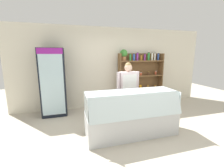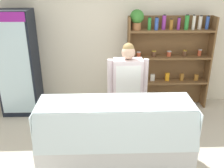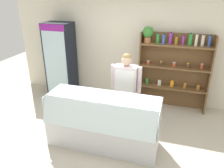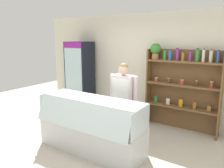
{
  "view_description": "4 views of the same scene",
  "coord_description": "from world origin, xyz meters",
  "px_view_note": "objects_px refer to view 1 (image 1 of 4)",
  "views": [
    {
      "loc": [
        -1.55,
        -2.92,
        1.81
      ],
      "look_at": [
        -0.52,
        0.65,
        1.07
      ],
      "focal_mm": 24.0,
      "sensor_mm": 36.0,
      "label": 1
    },
    {
      "loc": [
        -0.38,
        -2.82,
        2.48
      ],
      "look_at": [
        -0.27,
        0.58,
        1.04
      ],
      "focal_mm": 40.0,
      "sensor_mm": 36.0,
      "label": 2
    },
    {
      "loc": [
        0.9,
        -3.2,
        2.75
      ],
      "look_at": [
        -0.3,
        0.76,
        0.94
      ],
      "focal_mm": 35.0,
      "sensor_mm": 36.0,
      "label": 3
    },
    {
      "loc": [
        2.18,
        -2.97,
        2.09
      ],
      "look_at": [
        -0.18,
        0.63,
        1.18
      ],
      "focal_mm": 35.0,
      "sensor_mm": 36.0,
      "label": 4
    }
  ],
  "objects_px": {
    "shelving_unit": "(138,74)",
    "shop_clerk": "(128,87)",
    "deli_display_case": "(131,121)",
    "drinks_fridge": "(53,83)"
  },
  "relations": [
    {
      "from": "deli_display_case",
      "to": "shop_clerk",
      "type": "relative_size",
      "value": 1.28
    },
    {
      "from": "shelving_unit",
      "to": "shop_clerk",
      "type": "relative_size",
      "value": 1.23
    },
    {
      "from": "shelving_unit",
      "to": "shop_clerk",
      "type": "bearing_deg",
      "value": -127.72
    },
    {
      "from": "deli_display_case",
      "to": "drinks_fridge",
      "type": "bearing_deg",
      "value": 136.03
    },
    {
      "from": "shelving_unit",
      "to": "shop_clerk",
      "type": "xyz_separation_m",
      "value": [
        -0.83,
        -1.08,
        -0.17
      ]
    },
    {
      "from": "shop_clerk",
      "to": "shelving_unit",
      "type": "bearing_deg",
      "value": 52.28
    },
    {
      "from": "shop_clerk",
      "to": "drinks_fridge",
      "type": "bearing_deg",
      "value": 155.47
    },
    {
      "from": "drinks_fridge",
      "to": "deli_display_case",
      "type": "relative_size",
      "value": 0.97
    },
    {
      "from": "deli_display_case",
      "to": "shop_clerk",
      "type": "height_order",
      "value": "shop_clerk"
    },
    {
      "from": "drinks_fridge",
      "to": "deli_display_case",
      "type": "height_order",
      "value": "drinks_fridge"
    }
  ]
}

